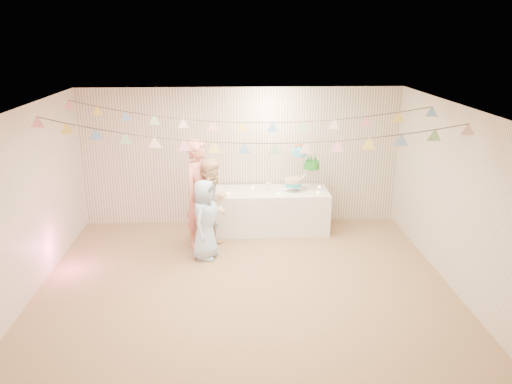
{
  "coord_description": "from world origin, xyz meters",
  "views": [
    {
      "loc": [
        -0.15,
        -6.66,
        3.57
      ],
      "look_at": [
        0.2,
        0.8,
        1.15
      ],
      "focal_mm": 35.0,
      "sensor_mm": 36.0,
      "label": 1
    }
  ],
  "objects_px": {
    "cake_stand": "(302,170)",
    "person_adult_a": "(200,194)",
    "table": "(272,210)",
    "person_child": "(205,219)",
    "person_adult_b": "(213,204)"
  },
  "relations": [
    {
      "from": "cake_stand",
      "to": "person_adult_a",
      "type": "bearing_deg",
      "value": -159.92
    },
    {
      "from": "cake_stand",
      "to": "person_child",
      "type": "height_order",
      "value": "cake_stand"
    },
    {
      "from": "table",
      "to": "person_adult_a",
      "type": "xyz_separation_m",
      "value": [
        -1.27,
        -0.61,
        0.55
      ]
    },
    {
      "from": "cake_stand",
      "to": "person_adult_a",
      "type": "distance_m",
      "value": 1.95
    },
    {
      "from": "person_child",
      "to": "person_adult_a",
      "type": "bearing_deg",
      "value": 30.82
    },
    {
      "from": "table",
      "to": "person_adult_b",
      "type": "distance_m",
      "value": 1.35
    },
    {
      "from": "person_child",
      "to": "cake_stand",
      "type": "bearing_deg",
      "value": -35.43
    },
    {
      "from": "table",
      "to": "person_adult_b",
      "type": "relative_size",
      "value": 1.3
    },
    {
      "from": "person_adult_a",
      "to": "person_adult_b",
      "type": "xyz_separation_m",
      "value": [
        0.21,
        -0.13,
        -0.14
      ]
    },
    {
      "from": "table",
      "to": "person_child",
      "type": "relative_size",
      "value": 1.55
    },
    {
      "from": "table",
      "to": "cake_stand",
      "type": "xyz_separation_m",
      "value": [
        0.55,
        0.05,
        0.77
      ]
    },
    {
      "from": "cake_stand",
      "to": "person_adult_b",
      "type": "xyz_separation_m",
      "value": [
        -1.6,
        -0.8,
        -0.36
      ]
    },
    {
      "from": "person_adult_a",
      "to": "person_child",
      "type": "height_order",
      "value": "person_adult_a"
    },
    {
      "from": "person_adult_a",
      "to": "person_adult_b",
      "type": "height_order",
      "value": "person_adult_a"
    },
    {
      "from": "person_adult_b",
      "to": "person_child",
      "type": "height_order",
      "value": "person_adult_b"
    }
  ]
}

